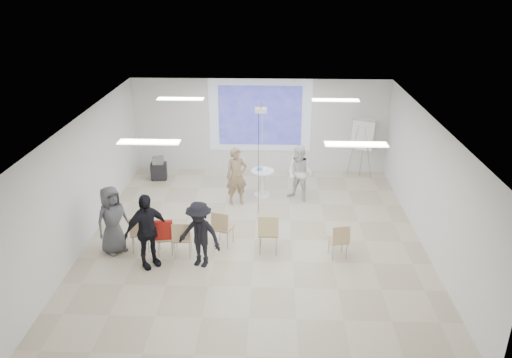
{
  "coord_description": "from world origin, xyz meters",
  "views": [
    {
      "loc": [
        0.4,
        -10.62,
        6.06
      ],
      "look_at": [
        0.0,
        0.8,
        1.25
      ],
      "focal_mm": 35.0,
      "sensor_mm": 36.0,
      "label": 1
    }
  ],
  "objects_px": {
    "audience_outer": "(112,216)",
    "chair_center": "(222,226)",
    "chair_left_mid": "(165,236)",
    "chair_right_inner": "(268,231)",
    "pedestal_table": "(262,181)",
    "laptop": "(183,236)",
    "audience_mid": "(199,230)",
    "player_left": "(237,173)",
    "av_cart": "(159,169)",
    "player_right": "(300,171)",
    "audience_left": "(146,226)",
    "chair_right_far": "(339,239)",
    "chair_far_left": "(140,230)",
    "chair_left_inner": "(182,236)",
    "flipchart_easel": "(363,135)"
  },
  "relations": [
    {
      "from": "pedestal_table",
      "to": "audience_outer",
      "type": "distance_m",
      "value": 4.65
    },
    {
      "from": "flipchart_easel",
      "to": "av_cart",
      "type": "distance_m",
      "value": 6.39
    },
    {
      "from": "chair_center",
      "to": "chair_far_left",
      "type": "bearing_deg",
      "value": -153.4
    },
    {
      "from": "pedestal_table",
      "to": "chair_left_inner",
      "type": "bearing_deg",
      "value": -117.03
    },
    {
      "from": "chair_center",
      "to": "audience_mid",
      "type": "bearing_deg",
      "value": -97.83
    },
    {
      "from": "pedestal_table",
      "to": "chair_right_inner",
      "type": "relative_size",
      "value": 0.82
    },
    {
      "from": "chair_right_inner",
      "to": "player_left",
      "type": "bearing_deg",
      "value": 109.99
    },
    {
      "from": "chair_left_mid",
      "to": "chair_right_inner",
      "type": "distance_m",
      "value": 2.36
    },
    {
      "from": "chair_far_left",
      "to": "audience_left",
      "type": "distance_m",
      "value": 0.82
    },
    {
      "from": "player_left",
      "to": "audience_mid",
      "type": "height_order",
      "value": "player_left"
    },
    {
      "from": "chair_left_mid",
      "to": "audience_outer",
      "type": "xyz_separation_m",
      "value": [
        -1.2,
        0.12,
        0.43
      ]
    },
    {
      "from": "chair_left_inner",
      "to": "audience_outer",
      "type": "bearing_deg",
      "value": 170.2
    },
    {
      "from": "chair_right_far",
      "to": "laptop",
      "type": "distance_m",
      "value": 3.54
    },
    {
      "from": "chair_center",
      "to": "chair_right_far",
      "type": "xyz_separation_m",
      "value": [
        2.68,
        -0.43,
        -0.04
      ]
    },
    {
      "from": "chair_right_inner",
      "to": "laptop",
      "type": "height_order",
      "value": "chair_right_inner"
    },
    {
      "from": "chair_center",
      "to": "laptop",
      "type": "xyz_separation_m",
      "value": [
        -0.86,
        -0.4,
        -0.06
      ]
    },
    {
      "from": "chair_center",
      "to": "flipchart_easel",
      "type": "height_order",
      "value": "flipchart_easel"
    },
    {
      "from": "pedestal_table",
      "to": "chair_right_far",
      "type": "bearing_deg",
      "value": -61.57
    },
    {
      "from": "pedestal_table",
      "to": "chair_right_inner",
      "type": "xyz_separation_m",
      "value": [
        0.21,
        -3.17,
        0.13
      ]
    },
    {
      "from": "chair_left_mid",
      "to": "flipchart_easel",
      "type": "distance_m",
      "value": 7.17
    },
    {
      "from": "laptop",
      "to": "audience_outer",
      "type": "relative_size",
      "value": 0.18
    },
    {
      "from": "chair_left_inner",
      "to": "av_cart",
      "type": "bearing_deg",
      "value": 105.62
    },
    {
      "from": "audience_outer",
      "to": "chair_center",
      "type": "bearing_deg",
      "value": -40.95
    },
    {
      "from": "player_left",
      "to": "chair_left_inner",
      "type": "relative_size",
      "value": 2.09
    },
    {
      "from": "player_left",
      "to": "laptop",
      "type": "bearing_deg",
      "value": -127.87
    },
    {
      "from": "chair_left_mid",
      "to": "audience_left",
      "type": "bearing_deg",
      "value": -128.57
    },
    {
      "from": "player_left",
      "to": "audience_left",
      "type": "height_order",
      "value": "audience_left"
    },
    {
      "from": "player_left",
      "to": "av_cart",
      "type": "distance_m",
      "value": 3.11
    },
    {
      "from": "chair_left_inner",
      "to": "audience_mid",
      "type": "relative_size",
      "value": 0.51
    },
    {
      "from": "av_cart",
      "to": "player_left",
      "type": "bearing_deg",
      "value": -40.4
    },
    {
      "from": "chair_far_left",
      "to": "chair_center",
      "type": "bearing_deg",
      "value": -4.82
    },
    {
      "from": "chair_right_inner",
      "to": "flipchart_easel",
      "type": "xyz_separation_m",
      "value": [
        2.83,
        4.72,
        0.79
      ]
    },
    {
      "from": "chair_left_mid",
      "to": "chair_right_far",
      "type": "relative_size",
      "value": 0.95
    },
    {
      "from": "chair_left_inner",
      "to": "chair_right_far",
      "type": "distance_m",
      "value": 3.53
    },
    {
      "from": "chair_left_mid",
      "to": "audience_left",
      "type": "height_order",
      "value": "audience_left"
    },
    {
      "from": "pedestal_table",
      "to": "laptop",
      "type": "bearing_deg",
      "value": -117.76
    },
    {
      "from": "flipchart_easel",
      "to": "av_cart",
      "type": "xyz_separation_m",
      "value": [
        -6.29,
        -0.41,
        -1.04
      ]
    },
    {
      "from": "chair_left_mid",
      "to": "audience_mid",
      "type": "height_order",
      "value": "audience_mid"
    },
    {
      "from": "chair_far_left",
      "to": "pedestal_table",
      "type": "bearing_deg",
      "value": 35.67
    },
    {
      "from": "audience_left",
      "to": "audience_mid",
      "type": "distance_m",
      "value": 1.14
    },
    {
      "from": "chair_right_far",
      "to": "audience_mid",
      "type": "relative_size",
      "value": 0.49
    },
    {
      "from": "player_left",
      "to": "chair_far_left",
      "type": "xyz_separation_m",
      "value": [
        -2.05,
        -2.65,
        -0.39
      ]
    },
    {
      "from": "pedestal_table",
      "to": "chair_far_left",
      "type": "distance_m",
      "value": 4.2
    },
    {
      "from": "chair_right_far",
      "to": "laptop",
      "type": "height_order",
      "value": "chair_right_far"
    },
    {
      "from": "chair_left_inner",
      "to": "laptop",
      "type": "height_order",
      "value": "chair_left_inner"
    },
    {
      "from": "pedestal_table",
      "to": "laptop",
      "type": "height_order",
      "value": "pedestal_table"
    },
    {
      "from": "player_right",
      "to": "pedestal_table",
      "type": "bearing_deg",
      "value": -158.37
    },
    {
      "from": "player_right",
      "to": "audience_left",
      "type": "xyz_separation_m",
      "value": [
        -3.46,
        -3.57,
        0.11
      ]
    },
    {
      "from": "chair_center",
      "to": "laptop",
      "type": "height_order",
      "value": "chair_center"
    },
    {
      "from": "player_left",
      "to": "pedestal_table",
      "type": "bearing_deg",
      "value": 19.92
    }
  ]
}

